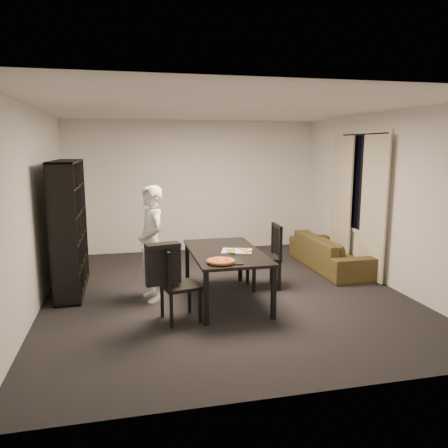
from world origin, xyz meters
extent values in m
cube|color=black|center=(0.00, 0.00, 0.00)|extent=(5.00, 5.50, 0.01)
cube|color=white|center=(0.00, 0.00, 2.60)|extent=(5.00, 5.50, 0.01)
cube|color=white|center=(0.00, 2.75, 1.30)|extent=(5.00, 0.01, 2.60)
cube|color=white|center=(0.00, -2.75, 1.30)|extent=(5.00, 0.01, 2.60)
cube|color=white|center=(-2.50, 0.00, 1.30)|extent=(0.01, 5.50, 2.60)
cube|color=white|center=(2.50, 0.00, 1.30)|extent=(0.01, 5.50, 2.60)
cube|color=black|center=(2.48, 0.60, 1.50)|extent=(0.02, 1.40, 1.60)
cube|color=white|center=(2.48, 0.60, 1.50)|extent=(0.03, 1.52, 1.72)
cube|color=beige|center=(2.40, 0.08, 1.15)|extent=(0.03, 0.70, 2.25)
cube|color=beige|center=(2.40, 1.12, 1.15)|extent=(0.03, 0.70, 2.25)
cube|color=black|center=(-2.16, 0.60, 0.95)|extent=(0.35, 1.50, 1.90)
cube|color=black|center=(-0.05, -0.33, 0.68)|extent=(0.93, 1.67, 0.04)
cube|color=black|center=(-0.47, -1.12, 0.33)|extent=(0.06, 0.06, 0.66)
cube|color=black|center=(0.37, -1.12, 0.33)|extent=(0.06, 0.06, 0.66)
cube|color=black|center=(-0.47, 0.46, 0.33)|extent=(0.06, 0.06, 0.66)
cube|color=black|center=(0.37, 0.46, 0.33)|extent=(0.06, 0.06, 0.66)
cube|color=black|center=(-0.74, -0.89, 0.43)|extent=(0.50, 0.50, 0.04)
cube|color=black|center=(-0.93, -0.93, 0.68)|extent=(0.13, 0.42, 0.45)
cube|color=black|center=(-0.93, -0.93, 0.88)|extent=(0.12, 0.40, 0.05)
cube|color=black|center=(-0.53, -1.03, 0.21)|extent=(0.04, 0.04, 0.41)
cube|color=black|center=(-0.61, -0.67, 0.21)|extent=(0.04, 0.04, 0.41)
cube|color=black|center=(-0.88, -1.10, 0.21)|extent=(0.04, 0.04, 0.41)
cube|color=black|center=(-0.96, -0.75, 0.21)|extent=(0.04, 0.04, 0.41)
cube|color=black|center=(0.62, 0.08, 0.46)|extent=(0.46, 0.46, 0.04)
cube|color=black|center=(0.82, 0.08, 0.72)|extent=(0.06, 0.45, 0.48)
cube|color=black|center=(0.82, 0.08, 0.93)|extent=(0.05, 0.43, 0.05)
cube|color=black|center=(0.44, 0.28, 0.22)|extent=(0.04, 0.04, 0.43)
cube|color=black|center=(0.42, -0.10, 0.22)|extent=(0.04, 0.04, 0.43)
cube|color=black|center=(0.82, 0.27, 0.22)|extent=(0.04, 0.04, 0.43)
cube|color=black|center=(0.80, -0.12, 0.22)|extent=(0.04, 0.04, 0.43)
cube|color=black|center=(-0.95, -0.93, 0.70)|extent=(0.43, 0.17, 0.45)
cube|color=black|center=(-0.95, -0.93, 0.95)|extent=(0.43, 0.26, 0.05)
imported|color=white|center=(-1.03, -0.07, 0.79)|extent=(0.51, 0.65, 1.58)
cube|color=black|center=(-0.19, -0.89, 0.70)|extent=(0.43, 0.36, 0.01)
cylinder|color=brown|center=(-0.25, -0.92, 0.72)|extent=(0.35, 0.35, 0.02)
cylinder|color=gold|center=(-0.25, -0.92, 0.74)|extent=(0.31, 0.31, 0.01)
cube|color=silver|center=(0.09, -0.38, 0.70)|extent=(0.48, 0.41, 0.01)
imported|color=#403819|center=(2.08, 0.81, 0.28)|extent=(0.76, 1.95, 0.57)
camera|label=1|loc=(-1.36, -5.94, 2.10)|focal=35.00mm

